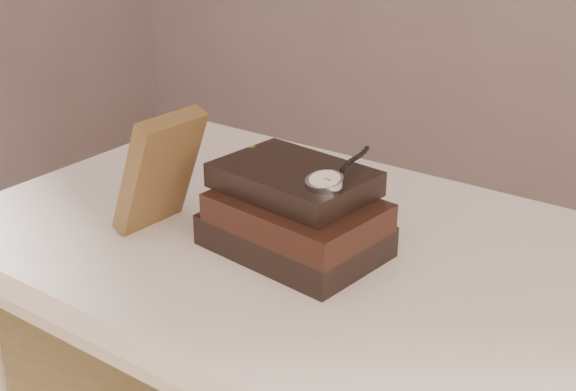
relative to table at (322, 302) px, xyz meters
The scene contains 5 objects.
table is the anchor object (origin of this frame).
book_stack 0.15m from the table, 114.46° to the right, with size 0.24×0.18×0.11m.
journal 0.29m from the table, 155.18° to the right, with size 0.03×0.11×0.17m, color #47321B.
pocket_watch 0.22m from the table, 53.74° to the right, with size 0.05×0.15×0.02m.
eyeglasses 0.18m from the table, 154.19° to the left, with size 0.10×0.12×0.04m.
Camera 1 is at (0.48, -0.40, 1.21)m, focal length 46.99 mm.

